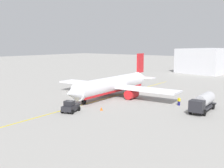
% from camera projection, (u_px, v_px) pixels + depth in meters
% --- Properties ---
extents(ground_plane, '(400.00, 400.00, 0.00)m').
position_uv_depth(ground_plane, '(112.00, 97.00, 64.56)').
color(ground_plane, '#9E9B96').
extents(airplane, '(31.66, 31.99, 9.70)m').
position_uv_depth(airplane, '(113.00, 85.00, 64.56)').
color(airplane, white).
rests_on(airplane, ground).
extents(fuel_tanker, '(9.63, 3.28, 3.15)m').
position_uv_depth(fuel_tanker, '(203.00, 102.00, 50.54)').
color(fuel_tanker, '#2D2D33').
rests_on(fuel_tanker, ground).
extents(pushback_tug, '(4.05, 3.27, 2.20)m').
position_uv_depth(pushback_tug, '(70.00, 107.00, 49.88)').
color(pushback_tug, '#232328').
rests_on(pushback_tug, ground).
extents(refueling_worker, '(0.57, 0.63, 1.71)m').
position_uv_depth(refueling_worker, '(179.00, 101.00, 55.37)').
color(refueling_worker, navy).
rests_on(refueling_worker, ground).
extents(safety_cone_nose, '(0.55, 0.55, 0.61)m').
position_uv_depth(safety_cone_nose, '(101.00, 109.00, 51.32)').
color(safety_cone_nose, '#F2590F').
rests_on(safety_cone_nose, ground).
extents(distant_hangar, '(30.68, 23.29, 10.12)m').
position_uv_depth(distant_hangar, '(211.00, 60.00, 118.60)').
color(distant_hangar, silver).
rests_on(distant_hangar, ground).
extents(taxi_line_marking, '(61.95, 3.75, 0.01)m').
position_uv_depth(taxi_line_marking, '(112.00, 97.00, 64.56)').
color(taxi_line_marking, yellow).
rests_on(taxi_line_marking, ground).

